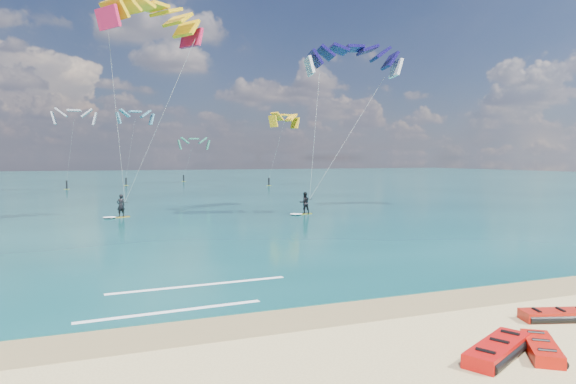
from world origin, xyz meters
The scene contains 10 objects.
ground centered at (0.00, 40.00, 0.00)m, with size 320.00×320.00×0.00m, color tan.
wet_sand_strip centered at (0.00, 3.00, 0.00)m, with size 320.00×2.40×0.01m, color olive.
sea centered at (0.00, 104.00, 0.02)m, with size 320.00×200.00×0.04m, color #0B3B3E.
packed_kite_left centered at (5.20, -1.77, 0.00)m, with size 2.89×1.16×0.42m, color red, non-canonical shape.
packed_kite_mid centered at (9.12, -0.14, 0.00)m, with size 2.40×1.03×0.37m, color #B2190C, non-canonical shape.
packed_kite_right centered at (6.39, -2.05, 0.00)m, with size 2.24×1.02×0.37m, color red, non-canonical shape.
kitesurfer_main centered at (-0.67, 31.08, 9.63)m, with size 9.63×8.11×18.24m.
kitesurfer_far centered at (15.49, 28.82, 8.91)m, with size 10.78×4.79×16.12m.
shoreline_foam centered at (-1.14, 6.67, 0.04)m, with size 8.13×3.63×0.01m.
distant_kites centered at (-5.22, 79.11, 6.11)m, with size 66.79×40.05×14.16m.
Camera 1 is at (-4.39, -11.73, 5.06)m, focal length 32.00 mm.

